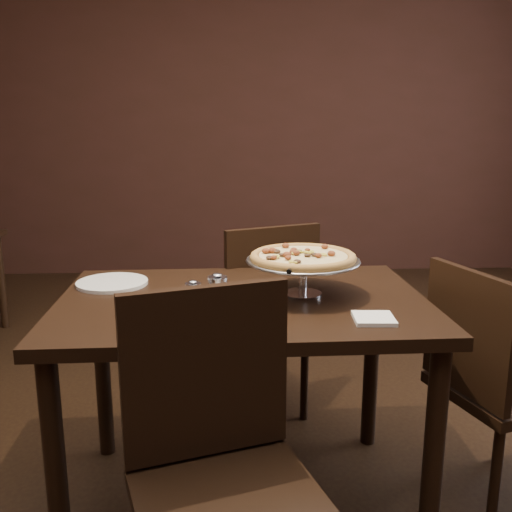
{
  "coord_description": "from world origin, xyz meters",
  "views": [
    {
      "loc": [
        -0.12,
        -1.88,
        1.4
      ],
      "look_at": [
        -0.03,
        0.09,
        0.94
      ],
      "focal_mm": 40.0,
      "sensor_mm": 36.0,
      "label": 1
    }
  ],
  "objects": [
    {
      "name": "room",
      "position": [
        0.06,
        0.03,
        1.4
      ],
      "size": [
        6.04,
        7.04,
        2.84
      ],
      "color": "black",
      "rests_on": "ground"
    },
    {
      "name": "dining_table",
      "position": [
        -0.08,
        0.04,
        0.7
      ],
      "size": [
        1.3,
        0.88,
        0.8
      ],
      "rotation": [
        0.0,
        0.0,
        0.02
      ],
      "color": "black",
      "rests_on": "ground"
    },
    {
      "name": "pizza_stand",
      "position": [
        0.14,
        0.06,
        0.94
      ],
      "size": [
        0.41,
        0.41,
        0.17
      ],
      "color": "silver",
      "rests_on": "dining_table"
    },
    {
      "name": "parmesan_shaker",
      "position": [
        -0.16,
        -0.05,
        0.86
      ],
      "size": [
        0.07,
        0.07,
        0.11
      ],
      "color": "beige",
      "rests_on": "dining_table"
    },
    {
      "name": "pepper_flake_shaker",
      "position": [
        -0.24,
        -0.06,
        0.85
      ],
      "size": [
        0.05,
        0.05,
        0.09
      ],
      "color": "#98280D",
      "rests_on": "dining_table"
    },
    {
      "name": "packet_caddy",
      "position": [
        -0.37,
        -0.16,
        0.83
      ],
      "size": [
        0.09,
        0.09,
        0.07
      ],
      "rotation": [
        0.0,
        0.0,
        0.19
      ],
      "color": "black",
      "rests_on": "dining_table"
    },
    {
      "name": "napkin_stack",
      "position": [
        0.33,
        -0.22,
        0.81
      ],
      "size": [
        0.13,
        0.13,
        0.01
      ],
      "primitive_type": "cube",
      "rotation": [
        0.0,
        0.0,
        -0.06
      ],
      "color": "white",
      "rests_on": "dining_table"
    },
    {
      "name": "plate_left",
      "position": [
        -0.57,
        0.23,
        0.81
      ],
      "size": [
        0.27,
        0.27,
        0.01
      ],
      "primitive_type": "cylinder",
      "color": "silver",
      "rests_on": "dining_table"
    },
    {
      "name": "plate_near",
      "position": [
        -0.13,
        -0.28,
        0.81
      ],
      "size": [
        0.22,
        0.22,
        0.01
      ],
      "primitive_type": "cylinder",
      "color": "silver",
      "rests_on": "dining_table"
    },
    {
      "name": "serving_spatula",
      "position": [
        0.08,
        -0.08,
        0.93
      ],
      "size": [
        0.12,
        0.12,
        0.02
      ],
      "rotation": [
        0.0,
        0.0,
        -0.23
      ],
      "color": "silver",
      "rests_on": "pizza_stand"
    },
    {
      "name": "chair_far",
      "position": [
        0.03,
        0.66,
        0.53
      ],
      "size": [
        0.59,
        0.59,
        0.97
      ],
      "rotation": [
        0.0,
        0.0,
        3.53
      ],
      "color": "black",
      "rests_on": "ground"
    },
    {
      "name": "chair_near",
      "position": [
        -0.15,
        -0.57,
        0.54
      ],
      "size": [
        0.58,
        0.58,
        0.99
      ],
      "rotation": [
        0.0,
        0.0,
        0.31
      ],
      "color": "black",
      "rests_on": "ground"
    },
    {
      "name": "chair_side",
      "position": [
        0.82,
        -0.01,
        0.5
      ],
      "size": [
        0.53,
        0.53,
        0.91
      ],
      "rotation": [
        0.0,
        0.0,
        1.87
      ],
      "color": "black",
      "rests_on": "ground"
    }
  ]
}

